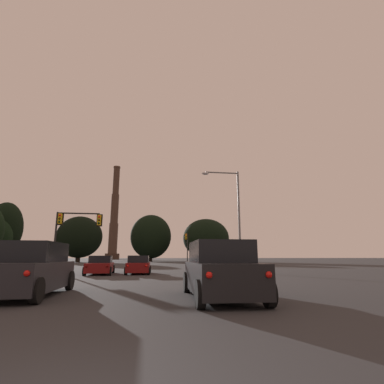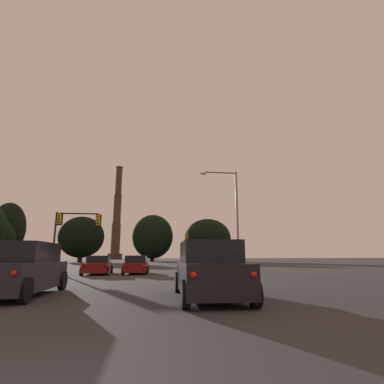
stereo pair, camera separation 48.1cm
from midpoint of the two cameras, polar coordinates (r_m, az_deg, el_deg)
The scene contains 12 objects.
suv_left_lane_third at distance 12.43m, azimuth -29.48°, elevation -12.76°, with size 2.12×4.91×1.86m.
sedan_left_lane_front at distance 25.41m, azimuth -17.58°, elevation -13.20°, with size 2.16×4.77×1.43m.
suv_right_lane_third at distance 10.37m, azimuth 3.99°, elevation -14.68°, with size 2.25×4.96×1.86m.
hatchback_center_lane_front at distance 25.09m, azimuth -10.68°, elevation -13.58°, with size 2.02×4.15×1.44m.
traffic_light_overhead_left at distance 32.32m, azimuth -22.35°, elevation -6.00°, with size 4.55×0.50×5.71m.
traffic_light_far_right at distance 58.05m, azimuth -1.26°, elevation -9.78°, with size 0.78×0.50×5.81m.
street_lamp at distance 27.43m, azimuth 7.35°, elevation -3.24°, with size 3.51×0.36×9.12m.
smokestack at distance 157.69m, azimuth -14.73°, elevation -5.47°, with size 7.08×7.08×47.89m.
treeline_far_right at distance 81.89m, azimuth -20.80°, elevation -8.01°, with size 11.25×10.13×11.46m.
treeline_far_left at distance 88.67m, azimuth -8.00°, elevation -8.39°, with size 11.73×10.55×13.38m.
treeline_center_right at distance 84.66m, azimuth 2.53°, elevation -8.81°, with size 12.86×11.57×11.77m.
treeline_center_left at distance 99.13m, azimuth -32.21°, elevation -5.88°, with size 9.34×8.41×16.46m.
Camera 1 is at (0.64, -2.63, 1.35)m, focal length 28.00 mm.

